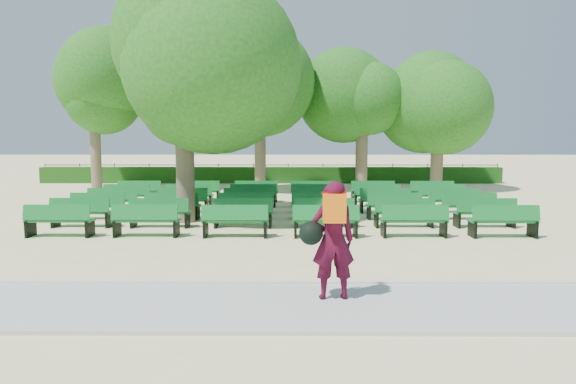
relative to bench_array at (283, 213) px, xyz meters
name	(u,v)px	position (x,y,z in m)	size (l,w,h in m)	color
ground	(252,225)	(-0.90, -1.86, -0.09)	(120.00, 120.00, 0.00)	beige
paving	(215,306)	(-0.90, -9.26, -0.06)	(30.00, 2.20, 0.06)	#B7B7B2
curb	(225,284)	(-0.90, -8.11, -0.04)	(30.00, 0.12, 0.10)	silver
hedge	(271,175)	(-0.90, 12.14, 0.36)	(26.00, 0.70, 0.90)	#1B4C13
fence	(271,182)	(-0.90, 12.54, -0.09)	(26.00, 0.10, 1.02)	black
tree_line	(267,190)	(-0.90, 8.14, -0.09)	(21.80, 6.80, 7.04)	#276A1C
bench_array	(283,213)	(0.00, 0.00, 0.00)	(1.76, 0.66, 1.09)	#136F2A
tree_among	(183,60)	(-2.97, -1.26, 4.78)	(5.26, 5.26, 7.27)	brown
person	(331,238)	(0.89, -8.96, 0.94)	(0.90, 0.56, 1.87)	#3F091D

